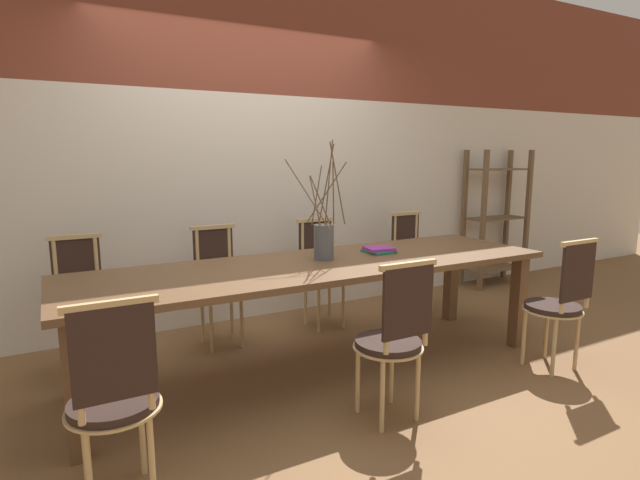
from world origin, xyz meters
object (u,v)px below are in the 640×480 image
Objects in this scene: dining_table at (320,274)px; chair_near_center at (560,300)px; vase_centerpiece at (324,239)px; book_stack at (379,250)px; chair_far_center at (321,269)px; shelving_rack at (496,219)px.

chair_near_center reaches higher than dining_table.
chair_near_center is at bearing -32.97° from vase_centerpiece.
dining_table is 0.55m from book_stack.
chair_far_center is 0.75m from book_stack.
chair_far_center reaches higher than book_stack.
book_stack is 2.47m from shelving_rack.
shelving_rack is at bearing 52.50° from chair_near_center.
dining_table is 4.03× the size of vase_centerpiece.
chair_near_center is at bearing 121.11° from chair_far_center.
shelving_rack is at bearing 23.26° from book_stack.
vase_centerpiece reaches higher than chair_far_center.
chair_near_center is 1.25m from book_stack.
dining_table is 3.55× the size of chair_near_center.
shelving_rack is (2.27, 0.97, -0.02)m from book_stack.
dining_table is 2.16× the size of shelving_rack.
chair_far_center is 4.30× the size of book_stack.
vase_centerpiece is 2.91m from shelving_rack.
dining_table is 0.91m from chair_far_center.
book_stack is (0.47, 0.02, -0.12)m from vase_centerpiece.
chair_far_center is (-0.94, 1.56, 0.00)m from chair_near_center.
shelving_rack is (2.80, 1.06, 0.08)m from dining_table.
chair_near_center is 4.30× the size of book_stack.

